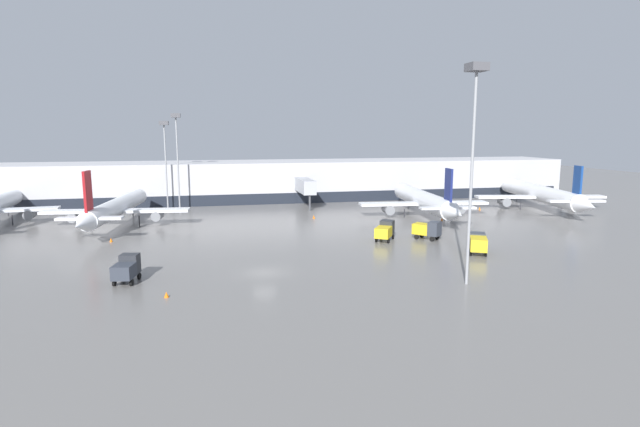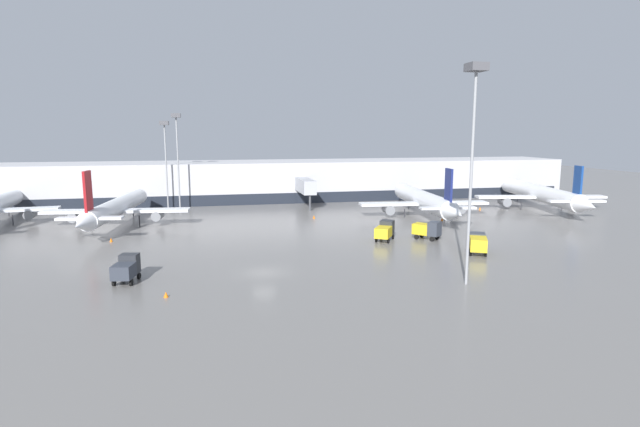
% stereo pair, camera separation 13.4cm
% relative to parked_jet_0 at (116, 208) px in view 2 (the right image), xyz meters
% --- Properties ---
extents(ground_plane, '(320.00, 320.00, 0.00)m').
position_rel_parked_jet_0_xyz_m(ground_plane, '(21.16, -33.35, -3.18)').
color(ground_plane, slate).
extents(terminal_building, '(160.00, 27.44, 9.00)m').
position_rel_parked_jet_0_xyz_m(terminal_building, '(21.21, 28.58, 1.31)').
color(terminal_building, '#B2B2B7').
rests_on(terminal_building, ground_plane).
extents(parked_jet_0, '(24.13, 36.20, 10.31)m').
position_rel_parked_jet_0_xyz_m(parked_jet_0, '(0.00, 0.00, 0.00)').
color(parked_jet_0, silver).
rests_on(parked_jet_0, ground_plane).
extents(parked_jet_1, '(26.50, 40.24, 9.83)m').
position_rel_parked_jet_0_xyz_m(parked_jet_1, '(82.04, 1.95, -0.04)').
color(parked_jet_1, white).
rests_on(parked_jet_1, ground_plane).
extents(parked_jet_3, '(24.46, 36.70, 9.89)m').
position_rel_parked_jet_0_xyz_m(parked_jet_3, '(54.60, -1.75, -0.11)').
color(parked_jet_3, silver).
rests_on(parked_jet_3, ground_plane).
extents(service_truck_0, '(4.23, 5.07, 2.77)m').
position_rel_parked_jet_0_xyz_m(service_truck_0, '(40.31, -20.17, -1.65)').
color(service_truck_0, gold).
rests_on(service_truck_0, ground_plane).
extents(service_truck_1, '(3.97, 4.23, 2.78)m').
position_rel_parked_jet_0_xyz_m(service_truck_1, '(46.67, -20.85, -1.63)').
color(service_truck_1, gold).
rests_on(service_truck_1, ground_plane).
extents(service_truck_2, '(4.08, 5.49, 2.43)m').
position_rel_parked_jet_0_xyz_m(service_truck_2, '(49.44, -30.32, -1.69)').
color(service_truck_2, gold).
rests_on(service_truck_2, ground_plane).
extents(service_truck_3, '(2.63, 4.12, 2.79)m').
position_rel_parked_jet_0_xyz_m(service_truck_3, '(6.63, -33.85, -1.66)').
color(service_truck_3, '#2D333D').
rests_on(service_truck_3, ground_plane).
extents(traffic_cone_0, '(0.43, 0.43, 0.61)m').
position_rel_parked_jet_0_xyz_m(traffic_cone_0, '(1.25, -12.57, -2.87)').
color(traffic_cone_0, orange).
rests_on(traffic_cone_0, ground_plane).
extents(traffic_cone_1, '(0.47, 0.47, 0.63)m').
position_rel_parked_jet_0_xyz_m(traffic_cone_1, '(33.97, 0.46, -2.86)').
color(traffic_cone_1, orange).
rests_on(traffic_cone_1, ground_plane).
extents(traffic_cone_2, '(0.41, 0.41, 0.75)m').
position_rel_parked_jet_0_xyz_m(traffic_cone_2, '(55.85, -6.94, -2.81)').
color(traffic_cone_2, orange).
rests_on(traffic_cone_2, ground_plane).
extents(traffic_cone_3, '(0.46, 0.46, 0.56)m').
position_rel_parked_jet_0_xyz_m(traffic_cone_3, '(11.06, -39.88, -2.90)').
color(traffic_cone_3, orange).
rests_on(traffic_cone_3, ground_plane).
extents(traffic_cone_4, '(0.43, 0.43, 0.66)m').
position_rel_parked_jet_0_xyz_m(traffic_cone_4, '(69.18, 3.20, -2.85)').
color(traffic_cone_4, orange).
rests_on(traffic_cone_4, ground_plane).
extents(apron_light_mast_0, '(1.80, 1.80, 19.38)m').
position_rel_parked_jet_0_xyz_m(apron_light_mast_0, '(9.34, 16.65, 12.00)').
color(apron_light_mast_0, gray).
rests_on(apron_light_mast_0, ground_plane).
extents(apron_light_mast_1, '(1.80, 1.80, 17.93)m').
position_rel_parked_jet_0_xyz_m(apron_light_mast_1, '(6.86, 18.57, 11.01)').
color(apron_light_mast_1, gray).
rests_on(apron_light_mast_1, ground_plane).
extents(apron_light_mast_3, '(1.80, 1.80, 22.35)m').
position_rel_parked_jet_0_xyz_m(apron_light_mast_3, '(41.33, -42.21, 13.99)').
color(apron_light_mast_3, gray).
rests_on(apron_light_mast_3, ground_plane).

